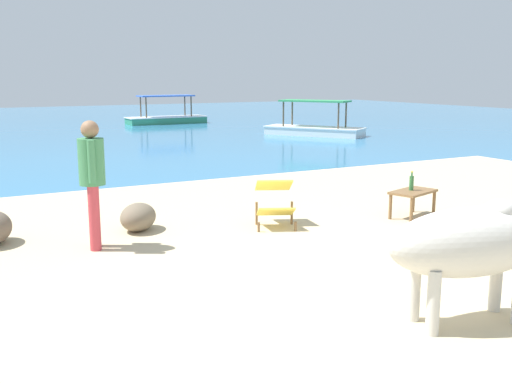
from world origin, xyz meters
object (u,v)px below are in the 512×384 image
object	(u,v)px
cow	(475,243)
person_standing	(92,175)
low_bench_table	(413,195)
deck_chair_near	(275,200)
bottle	(411,183)
boat_white	(314,128)
boat_green	(166,117)

from	to	relation	value
cow	person_standing	bearing A→B (deg)	134.41
low_bench_table	deck_chair_near	distance (m)	2.20
bottle	person_standing	distance (m)	4.76
low_bench_table	boat_white	distance (m)	13.10
cow	boat_white	bearing A→B (deg)	73.86
person_standing	boat_white	bearing A→B (deg)	58.55
deck_chair_near	boat_white	size ratio (longest dim) A/B	0.25
deck_chair_near	boat_green	xyz separation A→B (m)	(5.14, 18.96, -0.13)
person_standing	cow	bearing A→B (deg)	-45.88
cow	bottle	world-z (taller)	cow
deck_chair_near	boat_green	bearing A→B (deg)	-171.10
low_bench_table	boat_green	distance (m)	19.75
person_standing	boat_green	world-z (taller)	person_standing
bottle	deck_chair_near	world-z (taller)	bottle
low_bench_table	deck_chair_near	xyz separation A→B (m)	(-2.13, 0.57, 0.03)
deck_chair_near	boat_white	xyz separation A→B (m)	(8.06, 11.11, -0.13)
bottle	deck_chair_near	distance (m)	2.19
cow	boat_white	xyz separation A→B (m)	(8.25, 14.95, -0.48)
deck_chair_near	person_standing	distance (m)	2.65
low_bench_table	bottle	xyz separation A→B (m)	(-0.01, 0.04, 0.19)
deck_chair_near	person_standing	xyz separation A→B (m)	(-2.59, 0.05, 0.56)
boat_white	boat_green	xyz separation A→B (m)	(-2.92, 7.85, 0.00)
person_standing	boat_green	bearing A→B (deg)	80.22
cow	deck_chair_near	world-z (taller)	cow
boat_green	person_standing	bearing A→B (deg)	-113.11
cow	boat_green	distance (m)	23.42
low_bench_table	bottle	size ratio (longest dim) A/B	2.90
cow	boat_white	distance (m)	17.09
boat_white	bottle	bearing A→B (deg)	-60.44
deck_chair_near	boat_green	size ratio (longest dim) A/B	0.25
cow	person_standing	xyz separation A→B (m)	(-2.40, 3.89, 0.22)
cow	person_standing	world-z (taller)	person_standing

